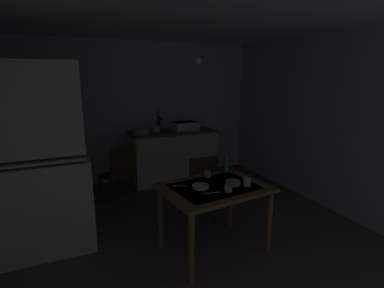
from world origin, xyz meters
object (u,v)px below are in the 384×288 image
at_px(chair_far_side, 200,188).
at_px(hand_pump, 159,122).
at_px(mixing_bowl_counter, 141,132).
at_px(mug_dark, 247,182).
at_px(sink_basin, 185,126).
at_px(serving_bowl_wide, 200,186).
at_px(chair_by_counter, 119,173).
at_px(glass_bottle, 226,164).
at_px(dining_table, 214,195).
at_px(hutch_cabinet, 42,167).

bearing_deg(chair_far_side, hand_pump, 89.27).
height_order(mixing_bowl_counter, mug_dark, mixing_bowl_counter).
bearing_deg(sink_basin, serving_bowl_wide, -109.00).
bearing_deg(hand_pump, chair_by_counter, -142.97).
relative_size(serving_bowl_wide, glass_bottle, 0.69).
distance_m(chair_by_counter, serving_bowl_wide, 1.81).
height_order(hand_pump, mixing_bowl_counter, hand_pump).
height_order(mixing_bowl_counter, chair_far_side, mixing_bowl_counter).
distance_m(mixing_bowl_counter, dining_table, 2.30).
relative_size(hutch_cabinet, chair_far_side, 2.22).
height_order(hand_pump, mug_dark, hand_pump).
height_order(serving_bowl_wide, mug_dark, mug_dark).
relative_size(mug_dark, glass_bottle, 0.35).
bearing_deg(hutch_cabinet, sink_basin, 34.67).
height_order(hutch_cabinet, hand_pump, hutch_cabinet).
bearing_deg(serving_bowl_wide, sink_basin, 71.00).
xyz_separation_m(mixing_bowl_counter, dining_table, (0.19, -2.27, -0.31)).
bearing_deg(chair_by_counter, hutch_cabinet, -134.11).
height_order(sink_basin, mixing_bowl_counter, sink_basin).
xyz_separation_m(hutch_cabinet, chair_by_counter, (0.95, 0.98, -0.49)).
distance_m(mixing_bowl_counter, serving_bowl_wide, 2.26).
distance_m(dining_table, chair_by_counter, 1.87).
bearing_deg(chair_far_side, sink_basin, 73.61).
height_order(sink_basin, dining_table, sink_basin).
distance_m(hand_pump, chair_by_counter, 1.23).
bearing_deg(chair_by_counter, glass_bottle, -52.49).
bearing_deg(chair_far_side, mixing_bowl_counter, 101.17).
distance_m(hutch_cabinet, dining_table, 1.83).
bearing_deg(mug_dark, sink_basin, 82.61).
relative_size(hutch_cabinet, serving_bowl_wide, 11.51).
bearing_deg(mug_dark, hand_pump, 93.66).
height_order(sink_basin, chair_by_counter, sink_basin).
height_order(hutch_cabinet, glass_bottle, hutch_cabinet).
bearing_deg(serving_bowl_wide, glass_bottle, 34.32).
distance_m(sink_basin, hand_pump, 0.49).
bearing_deg(chair_far_side, mug_dark, -76.44).
height_order(mixing_bowl_counter, chair_by_counter, mixing_bowl_counter).
relative_size(sink_basin, hand_pump, 1.13).
height_order(sink_basin, hand_pump, hand_pump).
height_order(mixing_bowl_counter, dining_table, mixing_bowl_counter).
bearing_deg(glass_bottle, chair_far_side, 129.18).
bearing_deg(mixing_bowl_counter, serving_bowl_wide, -89.20).
bearing_deg(dining_table, chair_by_counter, 111.91).
relative_size(mixing_bowl_counter, serving_bowl_wide, 1.51).
bearing_deg(sink_basin, glass_bottle, -98.34).
height_order(mug_dark, glass_bottle, glass_bottle).
bearing_deg(chair_far_side, glass_bottle, -50.82).
xyz_separation_m(chair_far_side, serving_bowl_wide, (-0.29, -0.61, 0.28)).
bearing_deg(hutch_cabinet, dining_table, -24.49).
relative_size(dining_table, glass_bottle, 4.60).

